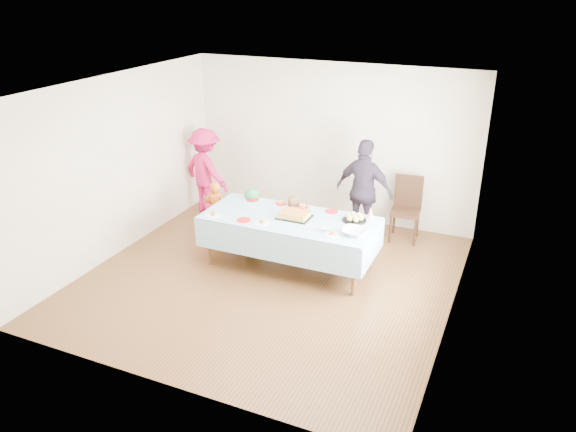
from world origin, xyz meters
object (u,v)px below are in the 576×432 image
birthday_cake (295,215)px  dining_chair (407,204)px  adult_left (206,171)px  party_table (289,221)px

birthday_cake → dining_chair: 2.09m
birthday_cake → adult_left: bearing=150.1°
dining_chair → adult_left: 3.57m
birthday_cake → adult_left: adult_left is taller
adult_left → birthday_cake: bearing=168.1°
party_table → dining_chair: (1.33, 1.68, -0.14)m
party_table → dining_chair: 2.14m
party_table → adult_left: adult_left is taller
party_table → dining_chair: bearing=51.5°
dining_chair → party_table: bearing=-133.7°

